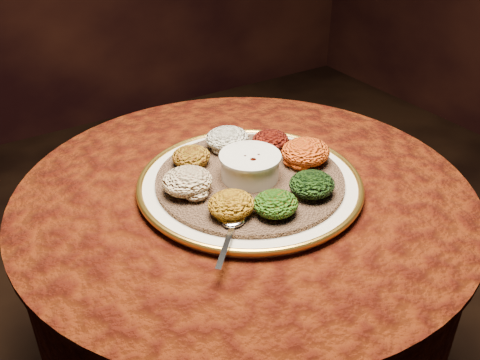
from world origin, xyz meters
TOP-DOWN VIEW (x-y plane):
  - table at (0.00, 0.00)m, footprint 0.96×0.96m
  - platter at (0.01, -0.01)m, footprint 0.55×0.55m
  - injera at (0.01, -0.01)m, footprint 0.41×0.41m
  - stew_bowl at (0.01, -0.01)m, footprint 0.13×0.13m
  - spoon at (-0.11, -0.13)m, footprint 0.12×0.12m
  - portion_ayib at (0.04, 0.13)m, footprint 0.10×0.09m
  - portion_kitfo at (0.12, 0.07)m, footprint 0.08×0.08m
  - portion_tikil at (0.14, -0.02)m, footprint 0.11×0.10m
  - portion_gomen at (0.08, -0.12)m, footprint 0.09×0.09m
  - portion_mixveg at (-0.02, -0.14)m, footprint 0.09×0.08m
  - portion_kik at (-0.09, -0.10)m, footprint 0.09×0.08m
  - portion_timatim at (-0.12, 0.01)m, footprint 0.10×0.10m
  - portion_shiro at (-0.07, 0.10)m, footprint 0.08×0.08m

SIDE VIEW (x-z plane):
  - table at x=0.00m, z-range 0.19..0.92m
  - platter at x=0.01m, z-range 0.73..0.76m
  - injera at x=0.01m, z-range 0.75..0.76m
  - spoon at x=-0.11m, z-range 0.76..0.77m
  - portion_shiro at x=-0.07m, z-range 0.76..0.80m
  - portion_kitfo at x=0.12m, z-range 0.76..0.80m
  - portion_mixveg at x=-0.02m, z-range 0.76..0.80m
  - portion_kik at x=-0.09m, z-range 0.76..0.80m
  - portion_gomen at x=0.08m, z-range 0.76..0.81m
  - portion_ayib at x=0.04m, z-range 0.76..0.81m
  - portion_timatim at x=-0.12m, z-range 0.76..0.81m
  - portion_tikil at x=0.14m, z-range 0.76..0.81m
  - stew_bowl at x=0.01m, z-range 0.77..0.82m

